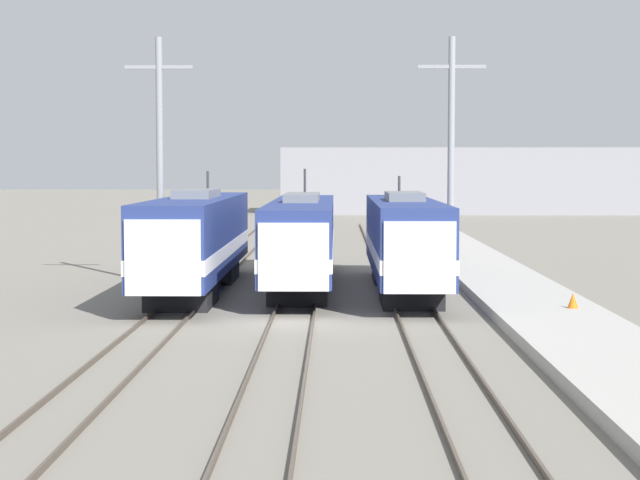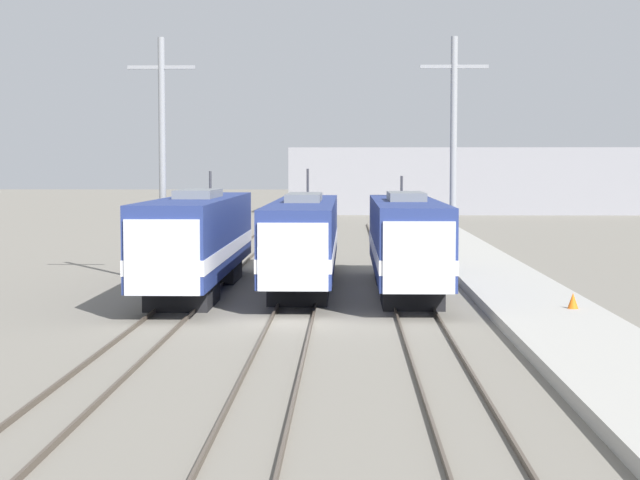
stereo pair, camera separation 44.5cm
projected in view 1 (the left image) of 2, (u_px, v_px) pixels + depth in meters
ground_plane at (292, 322)px, 36.89m from camera, size 400.00×400.00×0.00m
rail_pair_far_left at (165, 319)px, 36.95m from camera, size 1.51×120.00×0.15m
rail_pair_center at (292, 320)px, 36.89m from camera, size 1.51×120.00×0.15m
rail_pair_far_right at (420, 320)px, 36.82m from camera, size 1.51×120.00×0.15m
locomotive_far_left at (196, 240)px, 44.94m from camera, size 2.87×18.14×5.13m
locomotive_center at (302, 240)px, 46.92m from camera, size 2.77×19.70×5.23m
locomotive_far_right at (405, 242)px, 44.94m from camera, size 2.76×16.97×4.91m
catenary_tower_left at (160, 155)px, 48.14m from camera, size 3.05×0.31×11.13m
catenary_tower_right at (451, 155)px, 47.95m from camera, size 3.05×0.31×11.13m
platform at (552, 317)px, 36.75m from camera, size 4.00×120.00×0.39m
traffic_cone at (573, 300)px, 37.49m from camera, size 0.38×0.38×0.56m
depot_building at (454, 181)px, 121.26m from camera, size 38.90×12.40×7.31m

